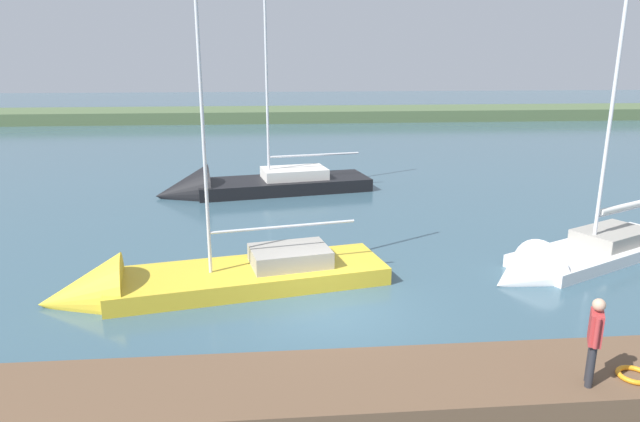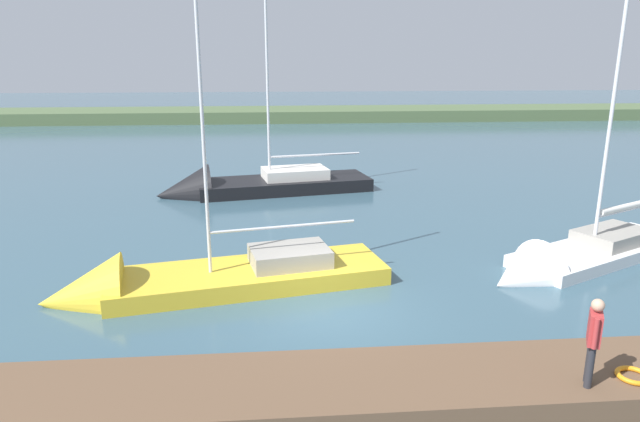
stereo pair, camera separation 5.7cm
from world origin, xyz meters
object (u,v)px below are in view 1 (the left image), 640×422
at_px(sailboat_far_right, 570,261).
at_px(person_on_dock, 595,335).
at_px(sailboat_outer_mooring, 186,287).
at_px(life_ring_buoy, 634,375).
at_px(sailboat_near_dock, 243,189).

xyz_separation_m(sailboat_far_right, person_on_dock, (3.79, 7.58, 1.47)).
xyz_separation_m(sailboat_outer_mooring, sailboat_far_right, (-12.37, -1.09, -0.01)).
bearing_deg(person_on_dock, life_ring_buoy, 35.28).
bearing_deg(sailboat_outer_mooring, sailboat_far_right, 173.62).
bearing_deg(sailboat_near_dock, sailboat_far_right, 124.47).
distance_m(sailboat_outer_mooring, sailboat_near_dock, 12.31).
bearing_deg(sailboat_outer_mooring, person_on_dock, 131.47).
relative_size(life_ring_buoy, sailboat_near_dock, 0.06).
xyz_separation_m(life_ring_buoy, sailboat_near_dock, (8.51, -18.61, -0.42)).
bearing_deg(person_on_dock, sailboat_far_right, 91.16).
bearing_deg(person_on_dock, sailboat_outer_mooring, 170.61).
xyz_separation_m(sailboat_near_dock, sailboat_far_right, (-11.27, 11.17, -0.07)).
height_order(life_ring_buoy, sailboat_outer_mooring, sailboat_outer_mooring).
relative_size(sailboat_outer_mooring, person_on_dock, 6.19).
height_order(sailboat_outer_mooring, sailboat_near_dock, sailboat_near_dock).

